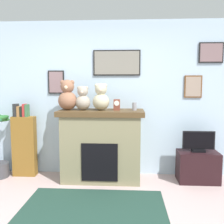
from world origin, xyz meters
TOP-DOWN VIEW (x-y plane):
  - back_wall at (0.01, 2.00)m, footprint 5.20×0.15m
  - fireplace at (0.08, 1.64)m, footprint 1.35×0.65m
  - bookshelf at (-1.24, 1.74)m, footprint 0.38×0.16m
  - tv_stand at (1.62, 1.64)m, footprint 0.63×0.40m
  - television at (1.62, 1.64)m, footprint 0.50×0.14m
  - area_rug at (0.08, 0.67)m, footprint 1.81×1.08m
  - candle_jar at (0.61, 1.62)m, footprint 0.07×0.07m
  - mantel_clock at (0.33, 1.62)m, footprint 0.10×0.08m
  - teddy_bear_grey at (-0.46, 1.62)m, footprint 0.30×0.30m
  - teddy_bear_brown at (-0.21, 1.62)m, footprint 0.24×0.24m
  - teddy_bear_cream at (0.08, 1.62)m, footprint 0.26×0.26m

SIDE VIEW (x-z plane):
  - area_rug at x=0.08m, z-range 0.00..0.01m
  - tv_stand at x=1.62m, z-range 0.00..0.48m
  - bookshelf at x=-1.24m, z-range -0.06..1.17m
  - fireplace at x=0.08m, z-range 0.01..1.14m
  - television at x=1.62m, z-range 0.47..0.80m
  - candle_jar at x=0.61m, z-range 1.14..1.26m
  - mantel_clock at x=0.33m, z-range 1.14..1.31m
  - back_wall at x=0.01m, z-range 0.00..2.60m
  - teddy_bear_brown at x=-0.21m, z-range 1.12..1.50m
  - teddy_bear_cream at x=0.08m, z-range 1.11..1.54m
  - teddy_bear_grey at x=-0.46m, z-range 1.11..1.59m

